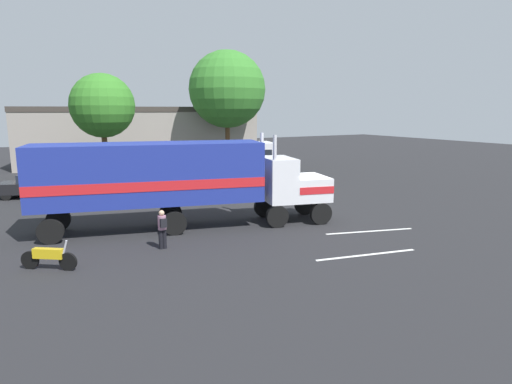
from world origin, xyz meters
name	(u,v)px	position (x,y,z in m)	size (l,w,h in m)	color
ground_plane	(305,219)	(0.00, 0.00, 0.00)	(120.00, 120.00, 0.00)	#232326
lane_stripe_near	(370,231)	(1.26, -3.50, 0.01)	(4.40, 0.16, 0.01)	silver
lane_stripe_mid	(366,255)	(-1.32, -6.02, 0.01)	(4.40, 0.16, 0.01)	silver
semi_truck	(173,177)	(-6.57, 1.55, 2.52)	(14.33, 5.95, 4.50)	silver
person_bystander	(162,228)	(-8.08, -1.25, 0.89)	(0.34, 0.45, 1.63)	black
parked_bus	(195,163)	(-2.10, 10.06, 2.07)	(11.28, 5.47, 3.40)	silver
parked_car	(36,185)	(-11.87, 13.51, 0.81)	(4.75, 3.28, 1.57)	black
motorcycle	(49,257)	(-12.40, -1.62, 0.48)	(1.76, 1.32, 1.12)	black
tree_left	(102,106)	(-6.20, 19.63, 5.97)	(5.19, 5.19, 8.59)	brown
tree_center	(227,89)	(5.24, 19.96, 7.54)	(7.20, 7.20, 11.15)	brown
building_backdrop	(141,134)	(-1.12, 27.25, 3.19)	(24.01, 11.57, 5.96)	#9E938C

